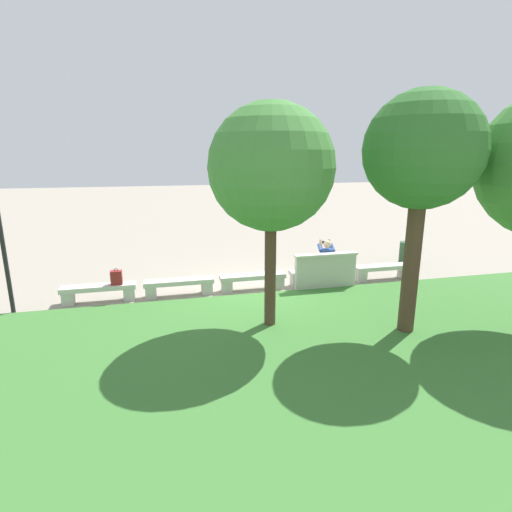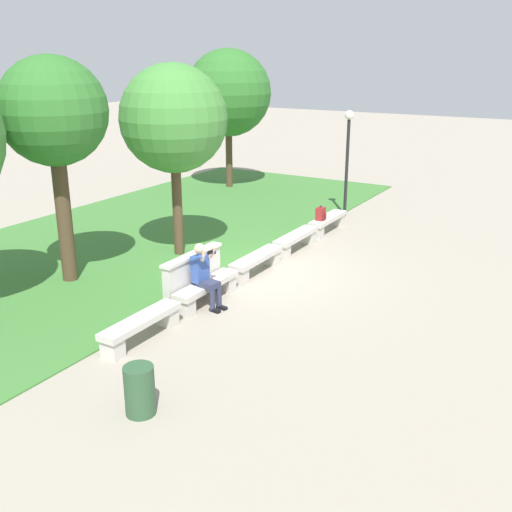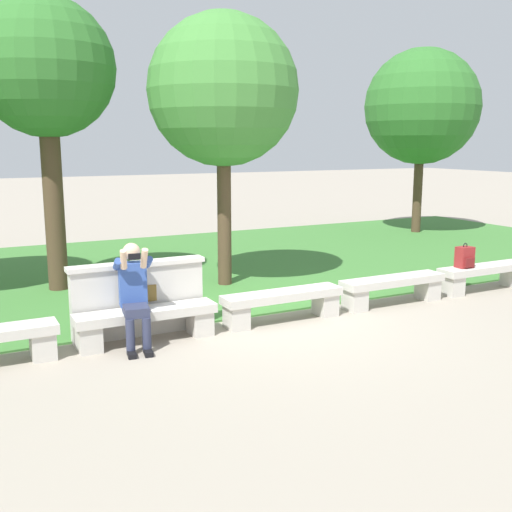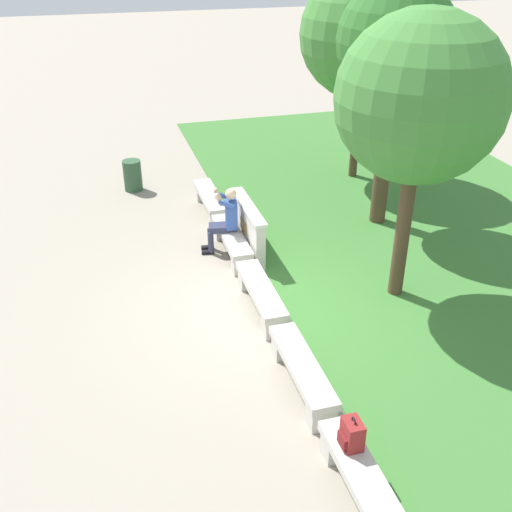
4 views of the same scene
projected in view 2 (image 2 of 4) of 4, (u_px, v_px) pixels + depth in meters
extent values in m
plane|color=gray|center=(256.00, 273.00, 14.15)|extent=(80.00, 80.00, 0.00)
cube|color=#3D7533|center=(118.00, 244.00, 16.26)|extent=(21.98, 8.00, 0.03)
cube|color=beige|center=(141.00, 320.00, 10.71)|extent=(1.85, 0.40, 0.12)
cube|color=beige|center=(113.00, 348.00, 10.18)|extent=(0.28, 0.34, 0.33)
cube|color=beige|center=(168.00, 317.00, 11.39)|extent=(0.28, 0.34, 0.33)
cube|color=beige|center=(206.00, 285.00, 12.37)|extent=(1.85, 0.40, 0.12)
cube|color=beige|center=(185.00, 307.00, 11.84)|extent=(0.28, 0.34, 0.33)
cube|color=beige|center=(226.00, 284.00, 13.05)|extent=(0.28, 0.34, 0.33)
cube|color=beige|center=(256.00, 257.00, 14.03)|extent=(1.85, 0.40, 0.12)
cube|color=beige|center=(240.00, 276.00, 13.49)|extent=(0.28, 0.34, 0.33)
cube|color=beige|center=(272.00, 258.00, 14.70)|extent=(0.28, 0.34, 0.33)
cube|color=beige|center=(296.00, 236.00, 15.68)|extent=(1.85, 0.40, 0.12)
cube|color=beige|center=(282.00, 252.00, 15.15)|extent=(0.28, 0.34, 0.33)
cube|color=beige|center=(308.00, 237.00, 16.36)|extent=(0.28, 0.34, 0.33)
cube|color=beige|center=(328.00, 218.00, 17.34)|extent=(1.85, 0.40, 0.12)
cube|color=beige|center=(317.00, 232.00, 16.80)|extent=(0.28, 0.34, 0.33)
cube|color=beige|center=(338.00, 220.00, 18.01)|extent=(0.28, 0.34, 0.33)
cube|color=beige|center=(193.00, 278.00, 12.51)|extent=(1.78, 0.18, 0.95)
cube|color=beige|center=(192.00, 255.00, 12.34)|extent=(1.84, 0.24, 0.06)
cube|color=brown|center=(197.00, 274.00, 12.42)|extent=(0.44, 0.02, 0.22)
cube|color=black|center=(215.00, 311.00, 12.01)|extent=(0.14, 0.25, 0.06)
cylinder|color=#2D334C|center=(212.00, 300.00, 11.99)|extent=(0.11, 0.11, 0.42)
cube|color=black|center=(222.00, 307.00, 12.16)|extent=(0.14, 0.25, 0.06)
cylinder|color=#2D334C|center=(219.00, 297.00, 12.13)|extent=(0.11, 0.11, 0.42)
cube|color=#2D334C|center=(208.00, 284.00, 12.09)|extent=(0.36, 0.46, 0.12)
cube|color=#33519E|center=(200.00, 268.00, 12.14)|extent=(0.37, 0.27, 0.56)
sphere|color=beige|center=(199.00, 249.00, 12.00)|extent=(0.22, 0.22, 0.22)
cylinder|color=#33519E|center=(196.00, 258.00, 11.84)|extent=(0.14, 0.32, 0.21)
cylinder|color=beige|center=(204.00, 255.00, 11.78)|extent=(0.13, 0.20, 0.27)
cylinder|color=#33519E|center=(210.00, 254.00, 12.12)|extent=(0.14, 0.32, 0.21)
cylinder|color=beige|center=(212.00, 252.00, 11.96)|extent=(0.09, 0.19, 0.27)
cube|color=black|center=(210.00, 252.00, 11.82)|extent=(0.15, 0.04, 0.08)
cube|color=maroon|center=(321.00, 214.00, 16.90)|extent=(0.28, 0.20, 0.36)
cube|color=maroon|center=(324.00, 217.00, 16.87)|extent=(0.20, 0.06, 0.16)
torus|color=black|center=(321.00, 207.00, 16.84)|extent=(0.10, 0.02, 0.10)
cylinder|color=#4C3826|center=(229.00, 154.00, 22.84)|extent=(0.25, 0.25, 2.59)
sphere|color=#2D6B28|center=(228.00, 93.00, 22.12)|extent=(3.18, 3.18, 3.18)
cylinder|color=#4C3826|center=(64.00, 215.00, 13.20)|extent=(0.34, 0.34, 3.09)
sphere|color=#2D6B28|center=(53.00, 111.00, 12.48)|extent=(2.30, 2.30, 2.30)
cylinder|color=#4C3826|center=(177.00, 204.00, 15.03)|extent=(0.25, 0.25, 2.66)
sphere|color=#428438|center=(174.00, 118.00, 14.35)|extent=(2.61, 2.61, 2.61)
cylinder|color=#2D5133|center=(140.00, 390.00, 8.52)|extent=(0.44, 0.44, 0.75)
cylinder|color=black|center=(347.00, 169.00, 18.68)|extent=(0.10, 0.10, 3.01)
sphere|color=white|center=(349.00, 115.00, 18.16)|extent=(0.28, 0.28, 0.28)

